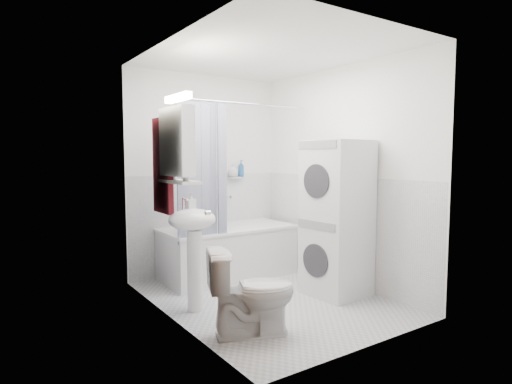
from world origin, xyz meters
TOP-DOWN VIEW (x-y plane):
  - floor at (0.00, 0.00)m, footprint 2.60×2.60m
  - room_walls at (0.00, 0.00)m, footprint 2.60×2.60m
  - wainscot at (0.00, 0.29)m, footprint 1.98×2.58m
  - door at (-0.95, -0.55)m, footprint 0.05×2.00m
  - bathtub at (0.08, 0.92)m, footprint 1.55×0.73m
  - tub_spout at (0.28, 1.25)m, footprint 0.04×0.12m
  - curtain_rod at (0.08, 0.61)m, footprint 1.73×0.02m
  - shower_curtain at (-0.41, 0.61)m, footprint 0.55×0.02m
  - sink at (-0.75, 0.12)m, footprint 0.44×0.37m
  - medicine_cabinet at (-0.90, 0.10)m, footprint 0.13×0.50m
  - shelf at (-0.89, 0.10)m, footprint 0.18×0.54m
  - shower_caddy at (0.33, 1.24)m, footprint 0.22×0.06m
  - towel at (-0.94, 0.35)m, footprint 0.07×0.37m
  - washer_dryer at (0.68, -0.27)m, footprint 0.60×0.59m
  - toilet at (-0.60, -0.62)m, footprint 0.79×0.62m
  - soap_pump at (-0.71, 0.25)m, footprint 0.08×0.17m
  - shelf_bottle at (-0.89, -0.05)m, footprint 0.07×0.18m
  - shelf_cup at (-0.89, 0.22)m, footprint 0.10×0.09m
  - shampoo_a at (0.35, 1.24)m, footprint 0.13×0.17m
  - shampoo_b at (0.47, 1.24)m, footprint 0.08×0.21m

SIDE VIEW (x-z plane):
  - floor at x=0.00m, z-range 0.00..0.00m
  - bathtub at x=0.08m, z-range 0.03..0.62m
  - toilet at x=-0.60m, z-range 0.00..0.68m
  - wainscot at x=0.00m, z-range -0.69..1.89m
  - sink at x=-0.75m, z-range 0.18..1.22m
  - washer_dryer at x=0.68m, z-range 0.00..1.58m
  - tub_spout at x=0.28m, z-range 0.89..0.93m
  - soap_pump at x=-0.71m, z-range 0.91..0.99m
  - door at x=-0.95m, z-range 0.00..2.00m
  - shower_caddy at x=0.33m, z-range 1.14..1.16m
  - shelf at x=-0.89m, z-range 1.19..1.21m
  - shampoo_b at x=0.47m, z-range 1.16..1.24m
  - shampoo_a at x=0.35m, z-range 1.16..1.29m
  - shelf_bottle at x=-0.89m, z-range 1.21..1.28m
  - shower_curtain at x=-0.41m, z-range 0.52..1.98m
  - shelf_cup at x=-0.89m, z-range 1.21..1.31m
  - towel at x=-0.94m, z-range 0.91..1.81m
  - room_walls at x=0.00m, z-range 0.19..2.79m
  - medicine_cabinet at x=-0.90m, z-range 1.21..1.92m
  - curtain_rod at x=0.08m, z-range 1.99..2.01m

